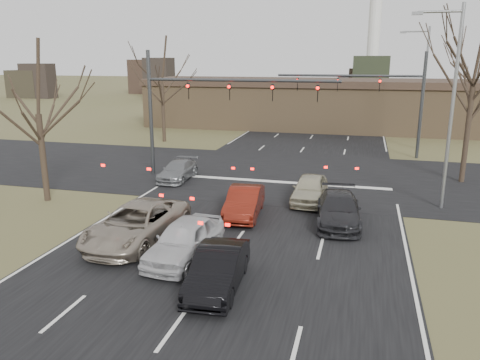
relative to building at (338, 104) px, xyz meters
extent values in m
plane|color=brown|center=(-2.00, -38.00, -2.67)|extent=(360.00, 360.00, 0.00)
cube|color=black|center=(-2.00, 22.00, -2.66)|extent=(14.00, 300.00, 0.02)
cube|color=black|center=(-2.00, -23.00, -2.65)|extent=(200.00, 14.00, 0.02)
cube|color=olive|center=(0.00, 0.00, -0.37)|extent=(42.00, 10.00, 4.60)
cube|color=#38281E|center=(0.00, 0.00, 2.28)|extent=(42.40, 10.40, 0.70)
cylinder|color=silver|center=(4.00, 82.00, 14.33)|extent=(3.20, 3.20, 34.00)
cylinder|color=#383A3D|center=(-10.50, -25.00, 1.33)|extent=(0.24, 0.24, 8.00)
cylinder|color=#383A3D|center=(-4.50, -25.00, 3.53)|extent=(12.00, 0.18, 0.18)
imported|color=black|center=(-7.83, -25.00, 2.83)|extent=(0.16, 0.20, 1.00)
imported|color=black|center=(-5.17, -25.00, 2.83)|extent=(0.16, 0.20, 1.00)
imported|color=black|center=(-2.50, -25.00, 2.83)|extent=(0.16, 0.20, 1.00)
imported|color=black|center=(0.17, -25.00, 2.83)|extent=(0.16, 0.20, 1.00)
cylinder|color=#383A3D|center=(7.00, -15.00, 1.33)|extent=(0.24, 0.24, 8.00)
cylinder|color=#383A3D|center=(1.50, -15.00, 3.53)|extent=(11.00, 0.18, 0.18)
imported|color=black|center=(3.86, -15.00, 2.83)|extent=(0.16, 0.20, 1.00)
imported|color=black|center=(0.71, -15.00, 2.83)|extent=(0.16, 0.20, 1.00)
imported|color=black|center=(-2.43, -15.00, 2.83)|extent=(0.16, 0.20, 1.00)
cylinder|color=gray|center=(7.00, -28.00, 2.33)|extent=(0.18, 0.18, 10.00)
cylinder|color=gray|center=(6.00, -28.00, 6.93)|extent=(2.00, 0.12, 0.12)
cube|color=gray|center=(5.00, -28.00, 6.88)|extent=(0.50, 0.25, 0.15)
cylinder|color=gray|center=(7.50, -11.00, 2.33)|extent=(0.18, 0.18, 10.00)
cylinder|color=gray|center=(6.50, -11.00, 6.93)|extent=(2.00, 0.12, 0.12)
cube|color=gray|center=(5.50, -11.00, 6.88)|extent=(0.50, 0.25, 0.15)
cylinder|color=black|center=(9.00, -22.00, 0.50)|extent=(0.32, 0.32, 6.33)
cylinder|color=black|center=(-13.50, -32.00, -0.33)|extent=(0.32, 0.32, 4.68)
cylinder|color=black|center=(-15.00, -13.00, -0.05)|extent=(0.32, 0.32, 5.23)
cylinder|color=black|center=(13.00, -3.00, -0.19)|extent=(0.32, 0.32, 4.95)
imported|color=gray|center=(-6.00, -36.18, -1.86)|extent=(3.02, 5.93, 1.60)
imported|color=#B8B8BA|center=(-3.43, -37.30, -1.89)|extent=(2.19, 4.68, 1.55)
imported|color=black|center=(-1.50, -39.23, -1.97)|extent=(1.78, 4.32, 1.39)
imported|color=black|center=(2.00, -31.75, -1.97)|extent=(2.31, 4.93, 1.39)
imported|color=slate|center=(-8.33, -26.00, -2.07)|extent=(1.75, 4.14, 1.19)
imported|color=#61180D|center=(-2.50, -31.80, -1.96)|extent=(1.88, 4.42, 1.42)
imported|color=#BAB597|center=(0.31, -28.64, -1.94)|extent=(1.76, 4.28, 1.45)
camera|label=1|loc=(2.86, -52.83, 4.78)|focal=35.00mm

